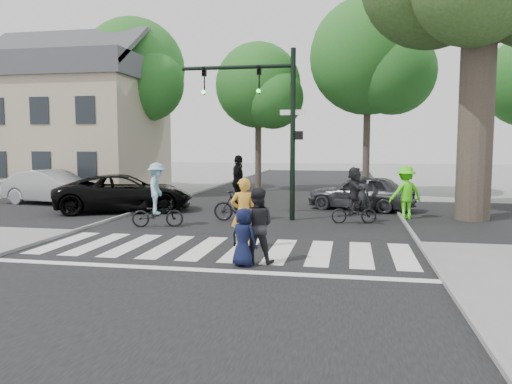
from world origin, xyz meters
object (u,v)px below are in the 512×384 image
cyclist_right (354,198)px  car_grey (361,192)px  pedestrian_woman (243,213)px  traffic_signal (269,110)px  pedestrian_child (243,237)px  pedestrian_adult (256,225)px  car_silver (53,187)px  cyclist_mid (238,194)px  cyclist_left (157,199)px  car_suv (125,193)px

cyclist_right → car_grey: (0.29, 3.65, -0.13)m
pedestrian_woman → car_grey: (3.13, 8.30, -0.19)m
traffic_signal → pedestrian_child: traffic_signal is taller
pedestrian_adult → car_grey: bearing=-105.5°
car_silver → pedestrian_adult: bearing=-121.0°
cyclist_mid → cyclist_left: bearing=-144.0°
pedestrian_adult → car_suv: 10.18m
cyclist_left → car_suv: size_ratio=0.39×
pedestrian_child → cyclist_mid: bearing=-53.6°
pedestrian_woman → cyclist_left: 4.39m
pedestrian_child → car_silver: (-10.88, 9.65, 0.12)m
traffic_signal → car_suv: bearing=170.0°
cyclist_right → car_grey: size_ratio=0.45×
car_suv → car_silver: car_silver is taller
pedestrian_woman → cyclist_left: cyclist_left is taller
cyclist_left → cyclist_mid: (2.31, 1.68, 0.04)m
pedestrian_adult → car_grey: size_ratio=0.40×
cyclist_right → car_suv: bearing=171.1°
pedestrian_adult → cyclist_left: size_ratio=0.82×
pedestrian_woman → car_suv: pedestrian_woman is taller
cyclist_left → pedestrian_adult: bearing=-46.0°
pedestrian_adult → cyclist_right: 6.55m
pedestrian_woman → cyclist_mid: cyclist_mid is taller
pedestrian_woman → pedestrian_child: size_ratio=1.42×
pedestrian_adult → traffic_signal: bearing=-84.4°
cyclist_left → car_grey: 8.63m
pedestrian_woman → cyclist_right: (2.84, 4.66, -0.06)m
pedestrian_woman → cyclist_left: size_ratio=0.87×
car_suv → pedestrian_woman: bearing=-155.9°
traffic_signal → pedestrian_adult: (0.79, -6.51, -3.04)m
cyclist_left → car_grey: (6.58, 5.59, -0.18)m
traffic_signal → car_suv: 6.88m
pedestrian_adult → car_silver: 14.47m
pedestrian_adult → car_suv: (-6.80, 7.57, -0.12)m
cyclist_left → car_silver: bearing=144.3°
pedestrian_child → pedestrian_woman: bearing=-55.3°
traffic_signal → cyclist_mid: bearing=-148.4°
pedestrian_child → car_suv: bearing=-27.8°
pedestrian_child → car_grey: (2.72, 10.19, 0.08)m
pedestrian_woman → cyclist_mid: bearing=-92.6°
cyclist_right → car_silver: 13.67m
pedestrian_child → cyclist_right: (2.43, 6.54, 0.21)m
traffic_signal → cyclist_left: 5.00m
cyclist_mid → car_suv: 5.31m
car_suv → car_silver: bearing=46.9°
pedestrian_child → car_grey: size_ratio=0.30×
cyclist_left → cyclist_right: size_ratio=1.09×
pedestrian_child → cyclist_mid: cyclist_mid is taller
cyclist_mid → pedestrian_child: bearing=-76.2°
pedestrian_adult → car_grey: pedestrian_adult is taller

